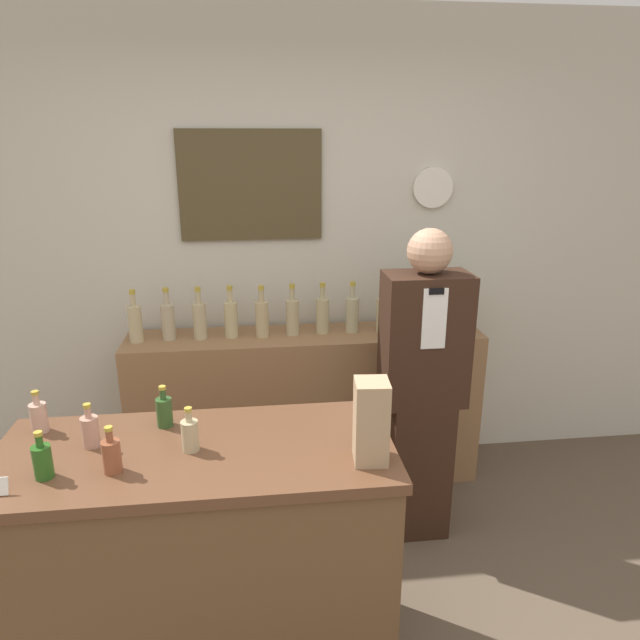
{
  "coord_description": "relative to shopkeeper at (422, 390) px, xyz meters",
  "views": [
    {
      "loc": [
        -0.18,
        -1.33,
        2.01
      ],
      "look_at": [
        0.12,
        1.11,
        1.22
      ],
      "focal_mm": 32.0,
      "sensor_mm": 36.0,
      "label": 1
    }
  ],
  "objects": [
    {
      "name": "shelf_bottle_5",
      "position": [
        -0.6,
        0.57,
        0.24
      ],
      "size": [
        0.08,
        0.08,
        0.3
      ],
      "color": "tan",
      "rests_on": "back_shelf"
    },
    {
      "name": "shelf_bottle_6",
      "position": [
        -0.43,
        0.58,
        0.24
      ],
      "size": [
        0.08,
        0.08,
        0.3
      ],
      "color": "tan",
      "rests_on": "back_shelf"
    },
    {
      "name": "counter_bottle_5",
      "position": [
        -1.05,
        -0.72,
        0.22
      ],
      "size": [
        0.06,
        0.06,
        0.16
      ],
      "color": "tan",
      "rests_on": "display_counter"
    },
    {
      "name": "shelf_bottle_1",
      "position": [
        -1.29,
        0.57,
        0.24
      ],
      "size": [
        0.08,
        0.08,
        0.3
      ],
      "color": "tan",
      "rests_on": "back_shelf"
    },
    {
      "name": "counter_bottle_2",
      "position": [
        -1.4,
        -0.65,
        0.22
      ],
      "size": [
        0.06,
        0.06,
        0.16
      ],
      "color": "tan",
      "rests_on": "display_counter"
    },
    {
      "name": "counter_bottle_1",
      "position": [
        -1.5,
        -0.83,
        0.22
      ],
      "size": [
        0.06,
        0.06,
        0.16
      ],
      "color": "#26581B",
      "rests_on": "display_counter"
    },
    {
      "name": "shelf_bottle_0",
      "position": [
        -1.47,
        0.55,
        0.24
      ],
      "size": [
        0.08,
        0.08,
        0.3
      ],
      "color": "tan",
      "rests_on": "back_shelf"
    },
    {
      "name": "shelf_bottle_7",
      "position": [
        -0.25,
        0.58,
        0.24
      ],
      "size": [
        0.08,
        0.08,
        0.3
      ],
      "color": "tan",
      "rests_on": "back_shelf"
    },
    {
      "name": "back_wall",
      "position": [
        -0.64,
        0.82,
        0.55
      ],
      "size": [
        5.2,
        0.09,
        2.7
      ],
      "color": "beige",
      "rests_on": "ground_plane"
    },
    {
      "name": "counter_bottle_4",
      "position": [
        -1.16,
        -0.53,
        0.22
      ],
      "size": [
        0.06,
        0.06,
        0.16
      ],
      "color": "#2D5024",
      "rests_on": "display_counter"
    },
    {
      "name": "counter_bottle_3",
      "position": [
        -1.29,
        -0.83,
        0.22
      ],
      "size": [
        0.06,
        0.06,
        0.16
      ],
      "color": "brown",
      "rests_on": "display_counter"
    },
    {
      "name": "potted_plant",
      "position": [
        0.31,
        0.54,
        0.32
      ],
      "size": [
        0.28,
        0.28,
        0.36
      ],
      "color": "#B27047",
      "rests_on": "back_shelf"
    },
    {
      "name": "back_shelf",
      "position": [
        -0.53,
        0.56,
        -0.34
      ],
      "size": [
        2.04,
        0.39,
        0.93
      ],
      "color": "#8E6642",
      "rests_on": "ground_plane"
    },
    {
      "name": "shelf_bottle_8",
      "position": [
        -0.08,
        0.55,
        0.24
      ],
      "size": [
        0.08,
        0.08,
        0.3
      ],
      "color": "tan",
      "rests_on": "back_shelf"
    },
    {
      "name": "shelf_bottle_4",
      "position": [
        -0.77,
        0.56,
        0.24
      ],
      "size": [
        0.08,
        0.08,
        0.3
      ],
      "color": "tan",
      "rests_on": "back_shelf"
    },
    {
      "name": "shopkeeper",
      "position": [
        0.0,
        0.0,
        0.0
      ],
      "size": [
        0.41,
        0.26,
        1.61
      ],
      "color": "#331E14",
      "rests_on": "ground_plane"
    },
    {
      "name": "shelf_bottle_2",
      "position": [
        -1.12,
        0.57,
        0.24
      ],
      "size": [
        0.08,
        0.08,
        0.3
      ],
      "color": "tan",
      "rests_on": "back_shelf"
    },
    {
      "name": "paper_bag",
      "position": [
        -0.44,
        -0.86,
        0.31
      ],
      "size": [
        0.12,
        0.12,
        0.29
      ],
      "color": "tan",
      "rests_on": "display_counter"
    },
    {
      "name": "shelf_bottle_3",
      "position": [
        -0.95,
        0.57,
        0.24
      ],
      "size": [
        0.08,
        0.08,
        0.3
      ],
      "color": "tan",
      "rests_on": "back_shelf"
    },
    {
      "name": "counter_bottle_0",
      "position": [
        -1.62,
        -0.52,
        0.22
      ],
      "size": [
        0.06,
        0.06,
        0.16
      ],
      "color": "tan",
      "rests_on": "display_counter"
    },
    {
      "name": "display_counter",
      "position": [
        -1.04,
        -0.71,
        -0.32
      ],
      "size": [
        1.4,
        0.61,
        0.97
      ],
      "color": "brown",
      "rests_on": "ground_plane"
    },
    {
      "name": "shelf_bottle_9",
      "position": [
        0.09,
        0.55,
        0.24
      ],
      "size": [
        0.08,
        0.08,
        0.3
      ],
      "color": "tan",
      "rests_on": "back_shelf"
    }
  ]
}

